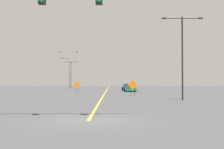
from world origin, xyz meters
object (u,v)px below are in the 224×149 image
construction_sign_right_lane (134,86)px  car_blue_mid (128,87)px  car_green_distant (131,88)px  street_lamp_mid_left (183,50)px  car_white_approaching (128,86)px  street_lamp_near_right (72,72)px  traffic_signal_assembly (9,6)px  street_lamp_mid_right (69,72)px  construction_sign_median_far (78,85)px  street_lamp_far_right (70,67)px

construction_sign_right_lane → car_blue_mid: size_ratio=0.53×
car_blue_mid → car_green_distant: size_ratio=0.88×
street_lamp_mid_left → car_white_approaching: size_ratio=1.98×
car_blue_mid → car_green_distant: car_blue_mid is taller
street_lamp_near_right → traffic_signal_assembly: bearing=-84.5°
car_green_distant → car_white_approaching: size_ratio=1.06×
street_lamp_near_right → street_lamp_mid_left: bearing=-69.2°
street_lamp_mid_left → car_white_approaching: bearing=94.4°
traffic_signal_assembly → street_lamp_mid_right: (-5.50, 54.28, -1.34)m
construction_sign_median_far → car_blue_mid: size_ratio=0.50×
street_lamp_mid_right → street_lamp_far_right: street_lamp_far_right is taller
street_lamp_mid_left → construction_sign_median_far: (-13.44, 22.84, -3.78)m
street_lamp_near_right → car_green_distant: street_lamp_near_right is taller
street_lamp_far_right → street_lamp_near_right: (-1.66, 14.83, -0.67)m
street_lamp_mid_right → car_blue_mid: size_ratio=1.93×
car_blue_mid → car_green_distant: (0.19, -6.03, -0.09)m
car_blue_mid → street_lamp_mid_right: bearing=142.7°
street_lamp_mid_right → car_blue_mid: street_lamp_mid_right is taller
street_lamp_mid_left → traffic_signal_assembly: bearing=-129.6°
street_lamp_mid_left → construction_sign_right_lane: size_ratio=4.05×
car_white_approaching → construction_sign_right_lane: bearing=-91.7°
car_blue_mid → street_lamp_mid_left: bearing=-82.2°
traffic_signal_assembly → street_lamp_mid_right: 54.57m
street_lamp_mid_left → street_lamp_mid_right: size_ratio=1.11×
street_lamp_near_right → construction_sign_right_lane: street_lamp_near_right is taller
street_lamp_mid_left → street_lamp_near_right: street_lamp_mid_left is taller
street_lamp_mid_right → car_white_approaching: 15.27m
traffic_signal_assembly → car_white_approaching: bearing=81.3°
car_green_distant → car_white_approaching: bearing=88.7°
construction_sign_right_lane → construction_sign_median_far: (-9.05, 14.47, -0.10)m
street_lamp_mid_left → street_lamp_mid_right: street_lamp_mid_left is taller
car_white_approaching → traffic_signal_assembly: bearing=-98.7°
traffic_signal_assembly → street_lamp_far_right: size_ratio=1.33×
street_lamp_mid_right → street_lamp_near_right: (-0.54, 8.35, 0.11)m
traffic_signal_assembly → street_lamp_mid_left: size_ratio=1.34×
construction_sign_median_far → car_green_distant: size_ratio=0.44×
traffic_signal_assembly → street_lamp_near_right: traffic_signal_assembly is taller
traffic_signal_assembly → construction_sign_right_lane: size_ratio=5.42×
street_lamp_mid_left → car_blue_mid: street_lamp_mid_left is taller
street_lamp_near_right → street_lamp_mid_right: bearing=-86.3°
street_lamp_far_right → construction_sign_right_lane: size_ratio=4.07×
construction_sign_right_lane → street_lamp_near_right: bearing=109.3°
construction_sign_right_lane → car_white_approaching: 35.05m
traffic_signal_assembly → construction_sign_median_far: 37.80m
construction_sign_median_far → car_white_approaching: construction_sign_median_far is taller
car_green_distant → car_blue_mid: bearing=91.8°
street_lamp_mid_right → street_lamp_far_right: bearing=-80.3°
traffic_signal_assembly → car_green_distant: 39.05m
street_lamp_far_right → construction_sign_right_lane: 27.81m
street_lamp_near_right → construction_sign_median_far: bearing=-79.2°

